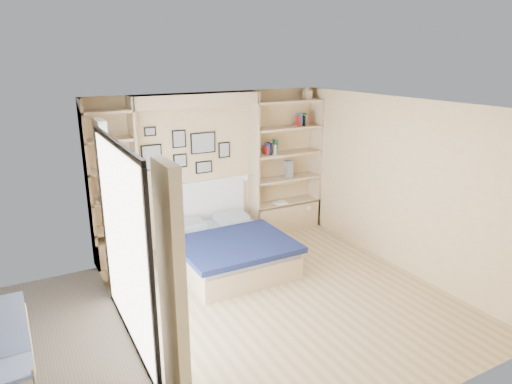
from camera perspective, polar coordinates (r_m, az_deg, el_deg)
ground at (r=6.18m, az=3.29°, el=-12.90°), size 4.50×4.50×0.00m
room_shell at (r=6.84m, az=-6.05°, el=-0.14°), size 4.50×4.50×4.50m
bed at (r=6.93m, az=-3.71°, el=-7.03°), size 1.59×2.00×1.07m
photo_gallery at (r=7.33m, az=-8.80°, el=5.14°), size 1.48×0.02×0.82m
reading_lamps at (r=7.29m, az=-6.90°, el=1.10°), size 1.92×0.12×0.15m
shelf_decor at (r=7.83m, az=2.31°, el=6.66°), size 3.58×0.23×2.03m
deck_chair at (r=5.12m, az=-29.16°, el=-16.89°), size 0.50×0.84×0.84m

